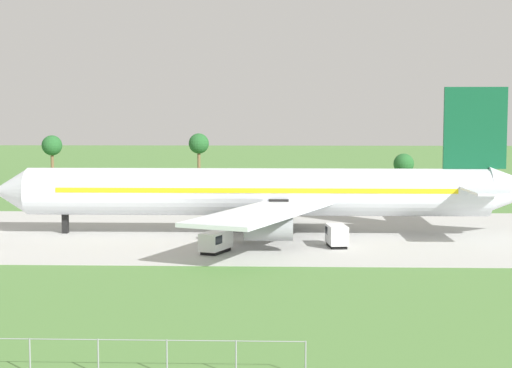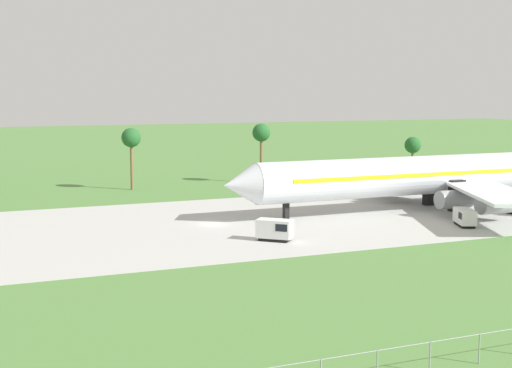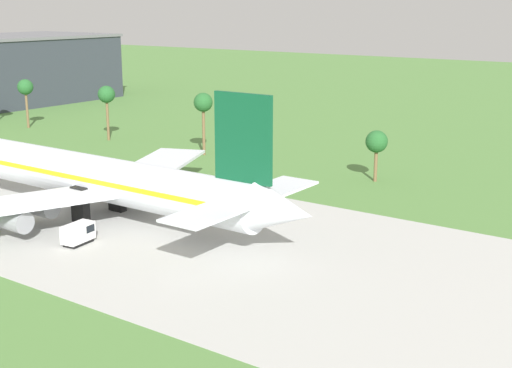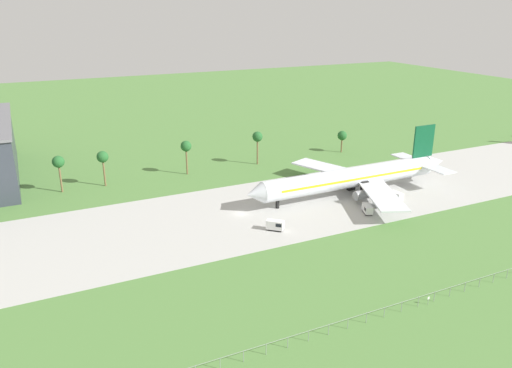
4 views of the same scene
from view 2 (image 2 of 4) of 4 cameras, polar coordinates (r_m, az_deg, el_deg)
name	(u,v)px [view 2 (image 2 of 4)]	position (r m, az deg, el deg)	size (l,w,h in m)	color
ground_plane	(213,224)	(98.81, -3.46, -3.25)	(600.00, 600.00, 0.00)	#517F3D
taxiway_strip	(213,224)	(98.81, -3.46, -3.24)	(320.00, 44.00, 0.02)	#B2B2AD
jet_airliner	(438,175)	(114.84, 14.33, 0.73)	(70.38, 52.03, 18.55)	silver
fuel_truck	(465,217)	(101.10, 16.38, -2.56)	(3.58, 5.02, 2.35)	black
catering_van	(276,230)	(87.60, 1.58, -3.66)	(4.53, 4.38, 2.67)	black
perimeter_fence	(479,343)	(51.31, 17.44, -12.04)	(80.10, 0.10, 2.10)	gray
palm_tree_row	(153,142)	(135.50, -8.22, 3.36)	(105.75, 3.60, 11.92)	brown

